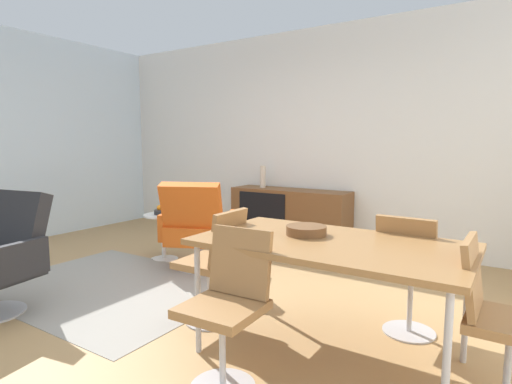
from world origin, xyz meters
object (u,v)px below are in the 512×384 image
object	(u,v)px
sideboard	(289,210)
fruit_bowl	(163,211)
dining_chair_near_window	(215,261)
dining_chair_front_left	(229,302)
dining_chair_back_right	(409,270)
lounge_chair_red	(197,226)
vase_cobalt	(263,177)
side_table_round	(163,231)
wooden_bowl_on_table	(306,230)
dining_table	(330,248)
dining_chair_far_end	(497,317)

from	to	relation	value
sideboard	fruit_bowl	world-z (taller)	sideboard
dining_chair_near_window	dining_chair_front_left	distance (m)	0.78
dining_chair_back_right	lounge_chair_red	xyz separation A→B (m)	(-2.21, 0.36, -0.00)
vase_cobalt	fruit_bowl	bearing A→B (deg)	-106.87
side_table_round	dining_chair_front_left	bearing A→B (deg)	-36.90
wooden_bowl_on_table	dining_chair_back_right	distance (m)	0.79
fruit_bowl	dining_chair_front_left	bearing A→B (deg)	-36.89
side_table_round	dining_chair_near_window	bearing A→B (deg)	-33.04
fruit_bowl	dining_table	bearing A→B (deg)	-22.54
wooden_bowl_on_table	dining_chair_near_window	xyz separation A→B (m)	(-0.70, -0.07, -0.30)
dining_chair_front_left	lounge_chair_red	size ratio (longest dim) A/B	0.90
dining_chair_near_window	lounge_chair_red	size ratio (longest dim) A/B	0.90
dining_chair_front_left	fruit_bowl	distance (m)	2.63
lounge_chair_red	dining_chair_far_end	bearing A→B (deg)	-18.48
dining_chair_front_left	dining_chair_back_right	bearing A→B (deg)	57.96
vase_cobalt	side_table_round	world-z (taller)	vase_cobalt
side_table_round	fruit_bowl	bearing A→B (deg)	-81.70
lounge_chair_red	dining_chair_near_window	bearing A→B (deg)	-43.34
wooden_bowl_on_table	dining_chair_back_right	size ratio (longest dim) A/B	0.30
lounge_chair_red	dining_chair_front_left	bearing A→B (deg)	-44.41
wooden_bowl_on_table	dining_chair_back_right	bearing A→B (deg)	42.19
wooden_bowl_on_table	fruit_bowl	xyz separation A→B (m)	(-2.26, 0.95, -0.21)
vase_cobalt	wooden_bowl_on_table	size ratio (longest dim) A/B	1.15
dining_chair_back_right	fruit_bowl	size ratio (longest dim) A/B	4.28
sideboard	vase_cobalt	world-z (taller)	vase_cobalt
vase_cobalt	dining_chair_front_left	world-z (taller)	vase_cobalt
lounge_chair_red	dining_table	bearing A→B (deg)	-26.30
dining_chair_far_end	lounge_chair_red	distance (m)	2.90
dining_chair_far_end	fruit_bowl	bearing A→B (deg)	163.07
dining_chair_near_window	dining_chair_front_left	world-z (taller)	same
lounge_chair_red	fruit_bowl	xyz separation A→B (m)	(-0.59, 0.10, 0.09)
dining_chair_front_left	dining_chair_far_end	size ratio (longest dim) A/B	1.00
wooden_bowl_on_table	dining_chair_back_right	world-z (taller)	dining_chair_back_right
sideboard	dining_chair_far_end	distance (m)	3.50
side_table_round	vase_cobalt	bearing A→B (deg)	73.12
dining_chair_far_end	side_table_round	xyz separation A→B (m)	(-3.34, 1.02, -0.15)
sideboard	dining_chair_far_end	bearing A→B (deg)	-44.75
dining_chair_far_end	dining_table	bearing A→B (deg)	-179.94
dining_chair_back_right	dining_chair_near_window	bearing A→B (deg)	-155.74
dining_chair_near_window	sideboard	bearing A→B (deg)	106.01
wooden_bowl_on_table	fruit_bowl	bearing A→B (deg)	157.20
wooden_bowl_on_table	fruit_bowl	world-z (taller)	wooden_bowl_on_table
dining_table	wooden_bowl_on_table	size ratio (longest dim) A/B	6.15
vase_cobalt	lounge_chair_red	size ratio (longest dim) A/B	0.32
dining_chair_front_left	fruit_bowl	world-z (taller)	dining_chair_front_left
dining_table	dining_chair_front_left	world-z (taller)	dining_chair_front_left
dining_table	side_table_round	world-z (taller)	dining_table
dining_chair_far_end	side_table_round	distance (m)	3.50
dining_table	dining_chair_near_window	xyz separation A→B (m)	(-0.89, 0.00, -0.23)
vase_cobalt	lounge_chair_red	xyz separation A→B (m)	(0.15, -1.54, -0.40)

